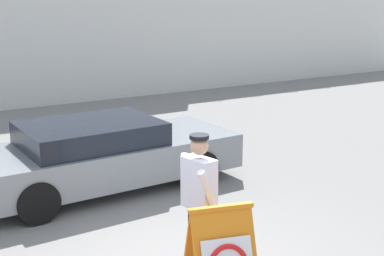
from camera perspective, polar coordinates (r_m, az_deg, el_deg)
name	(u,v)px	position (r m, az deg, el deg)	size (l,w,h in m)	color
building_block	(43,4)	(20.87, -15.66, 12.59)	(9.18, 6.04, 6.02)	beige
security_guard	(199,196)	(6.51, 0.73, -7.31)	(0.37, 0.66, 1.74)	#232838
parked_car_rear_sedan	(101,154)	(9.49, -9.64, -2.78)	(4.80, 2.06, 1.23)	black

